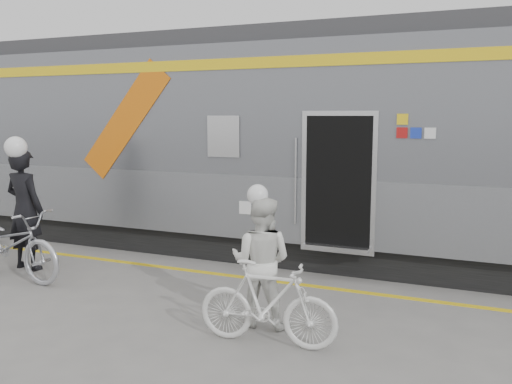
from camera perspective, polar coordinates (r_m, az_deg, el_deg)
The scene contains 9 objects.
ground at distance 7.23m, azimuth -10.62°, elevation -13.23°, with size 90.00×90.00×0.00m, color slate.
train at distance 10.69m, azimuth -0.77°, elevation 5.14°, with size 24.00×3.17×4.10m.
safety_strip at distance 9.00m, azimuth -2.99°, elevation -8.74°, with size 24.00×0.12×0.01m, color yellow.
man at distance 9.94m, azimuth -23.16°, elevation -1.68°, with size 0.75×0.49×2.07m, color black.
bicycle_left at distance 9.52m, azimuth -24.54°, elevation -5.02°, with size 0.75×2.17×1.14m, color #B7B9C0.
woman at distance 6.77m, azimuth 0.55°, elevation -7.30°, with size 0.79×0.62×1.63m, color silver.
bicycle_right at distance 6.28m, azimuth 1.19°, elevation -11.65°, with size 0.46×1.64×0.99m, color silver.
helmet_man at distance 9.82m, azimuth -23.56°, elevation 5.31°, with size 0.36×0.36×0.36m, color white.
helmet_woman at distance 6.59m, azimuth 0.56°, elevation 0.63°, with size 0.26×0.26×0.26m, color white.
Camera 1 is at (3.76, -5.59, 2.63)m, focal length 38.00 mm.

